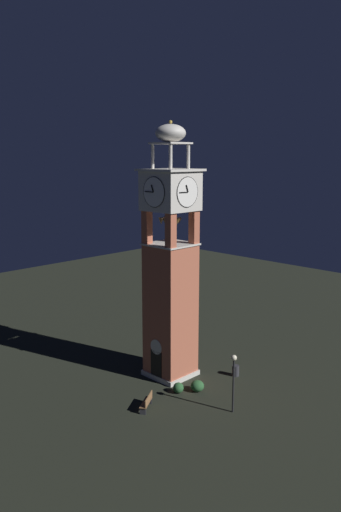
% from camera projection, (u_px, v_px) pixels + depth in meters
% --- Properties ---
extents(ground, '(80.00, 80.00, 0.00)m').
position_uv_depth(ground, '(170.00, 374.00, 37.25)').
color(ground, black).
extents(clock_tower, '(3.49, 3.49, 18.22)m').
position_uv_depth(clock_tower, '(170.00, 274.00, 35.76)').
color(clock_tower, '#AD5B42').
rests_on(clock_tower, ground).
extents(park_bench, '(1.22, 1.59, 0.95)m').
position_uv_depth(park_bench, '(147.00, 402.00, 32.05)').
color(park_bench, brown).
rests_on(park_bench, ground).
extents(lamp_post, '(0.36, 0.36, 3.81)m').
position_uv_depth(lamp_post, '(234.00, 373.00, 31.26)').
color(lamp_post, black).
rests_on(lamp_post, ground).
extents(trash_bin, '(0.52, 0.52, 0.80)m').
position_uv_depth(trash_bin, '(236.00, 371.00, 36.96)').
color(trash_bin, '#2D2D33').
rests_on(trash_bin, ground).
extents(shrub_near_entry, '(0.92, 0.92, 0.78)m').
position_uv_depth(shrub_near_entry, '(197.00, 386.00, 34.51)').
color(shrub_near_entry, '#28562D').
rests_on(shrub_near_entry, ground).
extents(shrub_left_of_tower, '(0.72, 0.72, 0.72)m').
position_uv_depth(shrub_left_of_tower, '(178.00, 388.00, 34.29)').
color(shrub_left_of_tower, '#28562D').
rests_on(shrub_left_of_tower, ground).
extents(shrub_behind_bench, '(1.18, 1.18, 0.87)m').
position_uv_depth(shrub_behind_bench, '(162.00, 347.00, 41.33)').
color(shrub_behind_bench, '#28562D').
rests_on(shrub_behind_bench, ground).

